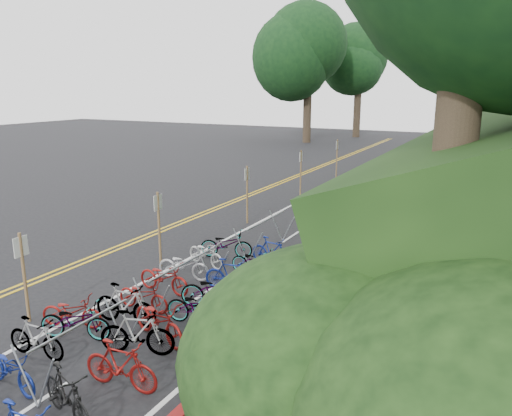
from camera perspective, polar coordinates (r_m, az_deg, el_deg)
The scene contains 9 objects.
ground at distance 14.05m, azimuth -25.73°, elevation -11.94°, with size 120.00×120.00×0.00m, color black.
road_markings at distance 20.84m, azimuth -2.11°, elevation -2.31°, with size 7.47×80.00×0.01m.
red_curb at distance 20.72m, azimuth 12.86°, elevation -2.62°, with size 0.25×28.00×0.10m, color maroon.
bike_rack_front at distance 10.93m, azimuth -19.13°, elevation -13.88°, with size 1.14×2.58×1.17m.
bike_racks_rest at distance 22.22m, azimuth 6.90°, elevation 0.88°, with size 1.14×23.00×1.17m.
signpost_near at distance 13.61m, azimuth -25.02°, elevation -6.59°, with size 0.08×0.40×2.33m.
signposts_rest at distance 23.91m, azimuth 2.39°, elevation 3.29°, with size 0.08×18.40×2.50m.
bike_front at distance 13.24m, azimuth -20.30°, elevation -11.02°, with size 1.56×0.54×0.82m, color maroon.
bike_valet at distance 13.02m, azimuth -10.95°, elevation -10.49°, with size 3.22×11.57×1.05m.
Camera 1 is at (10.51, -7.33, 5.77)m, focal length 35.00 mm.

